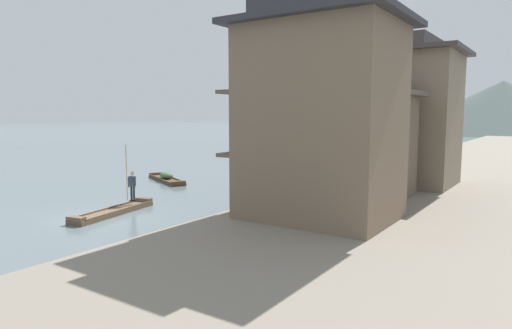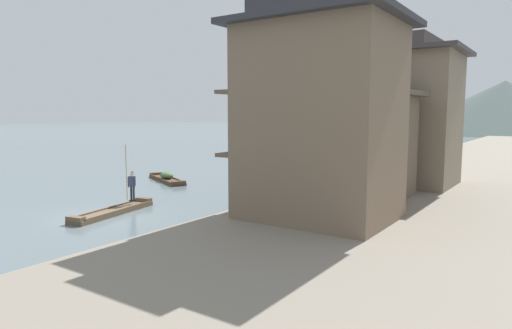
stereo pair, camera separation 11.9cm
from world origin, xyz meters
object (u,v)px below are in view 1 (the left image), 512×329
at_px(boat_midriver_upstream, 432,151).
at_px(boat_moored_far, 355,174).
at_px(boat_moored_nearest, 166,178).
at_px(house_waterfront_tall, 403,114).
at_px(house_waterfront_second, 357,139).
at_px(mooring_post_dock_near, 289,187).
at_px(boat_crossing_west, 358,161).
at_px(boat_moored_third, 268,198).
at_px(boat_midriver_drifting, 315,186).
at_px(boat_moored_second, 392,154).
at_px(boat_foreground_poled, 114,212).
at_px(boatman_person, 132,183).
at_px(house_waterfront_nearest, 320,114).
at_px(boat_upstream_distant, 371,143).
at_px(mooring_post_dock_mid, 345,172).

bearing_deg(boat_midriver_upstream, boat_moored_far, -90.37).
distance_m(boat_moored_nearest, house_waterfront_tall, 17.57).
xyz_separation_m(house_waterfront_second, mooring_post_dock_near, (-3.12, -1.49, -2.60)).
bearing_deg(boat_crossing_west, boat_moored_third, -80.91).
relative_size(boat_midriver_drifting, boat_crossing_west, 0.79).
bearing_deg(boat_midriver_upstream, boat_moored_second, -120.21).
distance_m(boat_moored_nearest, boat_moored_far, 15.32).
bearing_deg(boat_foreground_poled, boatman_person, 102.00).
height_order(boat_midriver_drifting, house_waterfront_nearest, house_waterfront_nearest).
bearing_deg(boat_midriver_upstream, boat_moored_third, -90.00).
relative_size(boat_moored_second, boat_crossing_west, 0.87).
xyz_separation_m(boat_moored_nearest, house_waterfront_second, (15.78, -1.85, 3.55)).
relative_size(boat_crossing_west, house_waterfront_nearest, 0.51).
bearing_deg(house_waterfront_tall, boat_moored_third, -129.82).
height_order(house_waterfront_nearest, house_waterfront_second, house_waterfront_nearest).
bearing_deg(boat_moored_third, boatman_person, -133.33).
height_order(boat_foreground_poled, boat_moored_nearest, boat_moored_nearest).
bearing_deg(boat_crossing_west, boatman_person, -92.85).
height_order(boat_moored_third, house_waterfront_second, house_waterfront_second).
height_order(boat_moored_nearest, boat_midriver_drifting, boat_midriver_drifting).
distance_m(house_waterfront_nearest, mooring_post_dock_near, 6.58).
height_order(boat_foreground_poled, boat_midriver_drifting, boat_midriver_drifting).
bearing_deg(boat_moored_far, house_waterfront_second, -68.13).
bearing_deg(boatman_person, house_waterfront_second, 31.16).
distance_m(boat_moored_third, boat_moored_far, 13.60).
relative_size(boat_midriver_upstream, boat_upstream_distant, 1.10).
xyz_separation_m(boatman_person, boat_crossing_west, (1.43, 28.72, -1.23)).
bearing_deg(boat_moored_far, house_waterfront_tall, -50.06).
xyz_separation_m(boat_moored_nearest, boat_crossing_west, (7.04, 20.72, -0.06)).
bearing_deg(mooring_post_dock_mid, boat_moored_far, 106.59).
relative_size(boat_moored_third, boat_midriver_upstream, 1.04).
bearing_deg(house_waterfront_nearest, boat_foreground_poled, -167.42).
bearing_deg(boatman_person, boat_foreground_poled, -78.00).
height_order(boat_moored_second, boat_midriver_drifting, boat_midriver_drifting).
height_order(boat_upstream_distant, mooring_post_dock_mid, mooring_post_dock_mid).
relative_size(boat_midriver_upstream, mooring_post_dock_mid, 5.77).
distance_m(boat_midriver_upstream, house_waterfront_second, 38.87).
bearing_deg(mooring_post_dock_mid, boat_moored_nearest, -161.92).
height_order(boat_moored_nearest, boat_crossing_west, boat_moored_nearest).
xyz_separation_m(boat_moored_nearest, house_waterfront_tall, (16.36, 4.18, 4.84)).
height_order(boat_moored_far, boat_crossing_west, boat_crossing_west).
relative_size(boat_moored_third, house_waterfront_tall, 0.61).
relative_size(boat_moored_far, mooring_post_dock_mid, 5.87).
xyz_separation_m(boat_moored_nearest, boat_moored_second, (7.46, 30.87, -0.11)).
bearing_deg(house_waterfront_nearest, boat_moored_third, 140.02).
xyz_separation_m(boat_midriver_upstream, house_waterfront_nearest, (5.54, -43.72, 4.81)).
relative_size(boat_foreground_poled, house_waterfront_nearest, 0.62).
bearing_deg(house_waterfront_nearest, boat_moored_second, 103.08).
height_order(boat_moored_third, house_waterfront_nearest, house_waterfront_nearest).
bearing_deg(boat_midriver_upstream, boatman_person, -96.59).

